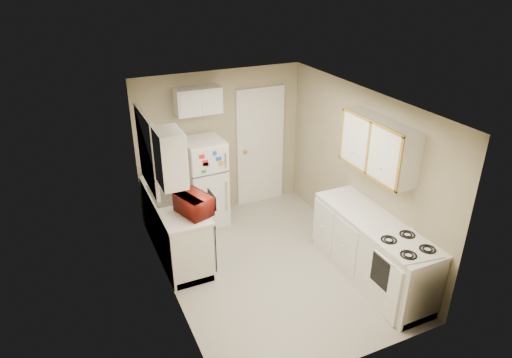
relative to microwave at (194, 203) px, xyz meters
name	(u,v)px	position (x,y,z in m)	size (l,w,h in m)	color
floor	(271,266)	(0.96, -0.36, -1.05)	(3.80, 3.80, 0.00)	beige
ceiling	(273,101)	(0.96, -0.36, 1.35)	(3.80, 3.80, 0.00)	white
wall_left	(167,213)	(-0.44, -0.36, 0.15)	(3.80, 3.80, 0.00)	tan
wall_right	(360,172)	(2.36, -0.36, 0.15)	(3.80, 3.80, 0.00)	tan
wall_back	(221,143)	(0.96, 1.54, 0.15)	(2.80, 2.80, 0.00)	tan
wall_front	(359,272)	(0.96, -2.26, 0.15)	(2.80, 2.80, 0.00)	tan
left_counter	(176,225)	(-0.14, 0.54, -0.60)	(0.60, 1.80, 0.90)	silver
dishwasher	(208,239)	(0.15, -0.06, -0.56)	(0.03, 0.58, 0.72)	black
sink	(171,196)	(-0.14, 0.69, -0.19)	(0.54, 0.74, 0.16)	gray
microwave	(194,203)	(0.00, 0.00, 0.00)	(0.27, 0.49, 0.33)	maroon
soap_bottle	(160,177)	(-0.19, 1.08, -0.05)	(0.08, 0.09, 0.19)	silver
window_blinds	(147,151)	(-0.40, 0.69, 0.55)	(0.10, 0.98, 1.08)	silver
upper_cabinet_left	(170,158)	(-0.29, -0.14, 0.75)	(0.30, 0.45, 0.70)	silver
refrigerator	(205,183)	(0.53, 1.14, -0.32)	(0.60, 0.58, 1.45)	silver
cabinet_over_fridge	(198,101)	(0.56, 1.39, 0.95)	(0.70, 0.30, 0.40)	silver
interior_door	(260,147)	(1.66, 1.50, -0.03)	(0.86, 0.06, 2.08)	silver
right_counter	(372,250)	(2.06, -1.16, -0.60)	(0.60, 2.00, 0.90)	silver
stove	(402,280)	(2.05, -1.77, -0.65)	(0.54, 0.66, 0.81)	silver
upper_cabinet_right	(379,146)	(2.21, -0.86, 0.75)	(0.30, 1.20, 0.70)	silver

